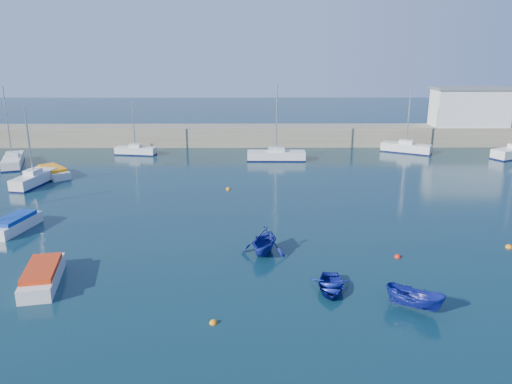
{
  "coord_description": "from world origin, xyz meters",
  "views": [
    {
      "loc": [
        0.07,
        -22.72,
        13.48
      ],
      "look_at": [
        0.36,
        17.29,
        1.6
      ],
      "focal_mm": 35.0,
      "sensor_mm": 36.0,
      "label": 1
    }
  ],
  "objects_px": {
    "motorboat_0": "(42,275)",
    "dinghy_right": "(414,299)",
    "sailboat_7": "(406,148)",
    "motorboat_1": "(15,224)",
    "sailboat_3": "(34,179)",
    "dinghy_center": "(330,286)",
    "sailboat_5": "(135,150)",
    "dinghy_left": "(264,241)",
    "sailboat_6": "(276,155)",
    "motorboat_2": "(53,172)",
    "harbor_office": "(470,108)",
    "sailboat_4": "(13,160)"
  },
  "relations": [
    {
      "from": "motorboat_1",
      "to": "sailboat_7",
      "type": "bearing_deg",
      "value": 48.19
    },
    {
      "from": "sailboat_6",
      "to": "sailboat_4",
      "type": "bearing_deg",
      "value": 95.47
    },
    {
      "from": "motorboat_0",
      "to": "dinghy_left",
      "type": "distance_m",
      "value": 13.75
    },
    {
      "from": "motorboat_0",
      "to": "dinghy_left",
      "type": "relative_size",
      "value": 1.52
    },
    {
      "from": "motorboat_0",
      "to": "dinghy_right",
      "type": "xyz_separation_m",
      "value": [
        20.81,
        -3.08,
        0.07
      ]
    },
    {
      "from": "sailboat_3",
      "to": "dinghy_left",
      "type": "xyz_separation_m",
      "value": [
        22.52,
        -17.1,
        0.29
      ]
    },
    {
      "from": "sailboat_5",
      "to": "motorboat_1",
      "type": "height_order",
      "value": "sailboat_5"
    },
    {
      "from": "sailboat_4",
      "to": "dinghy_left",
      "type": "height_order",
      "value": "sailboat_4"
    },
    {
      "from": "sailboat_5",
      "to": "motorboat_0",
      "type": "distance_m",
      "value": 35.74
    },
    {
      "from": "dinghy_center",
      "to": "sailboat_3",
      "type": "bearing_deg",
      "value": 146.52
    },
    {
      "from": "motorboat_2",
      "to": "sailboat_7",
      "type": "bearing_deg",
      "value": -25.96
    },
    {
      "from": "motorboat_1",
      "to": "dinghy_center",
      "type": "bearing_deg",
      "value": -12.12
    },
    {
      "from": "sailboat_6",
      "to": "sailboat_7",
      "type": "relative_size",
      "value": 1.1
    },
    {
      "from": "sailboat_7",
      "to": "dinghy_right",
      "type": "bearing_deg",
      "value": -166.77
    },
    {
      "from": "motorboat_1",
      "to": "dinghy_left",
      "type": "distance_m",
      "value": 19.21
    },
    {
      "from": "dinghy_center",
      "to": "sailboat_5",
      "type": "bearing_deg",
      "value": 124.86
    },
    {
      "from": "sailboat_7",
      "to": "dinghy_left",
      "type": "distance_m",
      "value": 37.64
    },
    {
      "from": "dinghy_right",
      "to": "sailboat_7",
      "type": "bearing_deg",
      "value": 18.54
    },
    {
      "from": "motorboat_2",
      "to": "motorboat_0",
      "type": "bearing_deg",
      "value": -112.33
    },
    {
      "from": "sailboat_6",
      "to": "dinghy_left",
      "type": "height_order",
      "value": "sailboat_6"
    },
    {
      "from": "sailboat_7",
      "to": "sailboat_5",
      "type": "bearing_deg",
      "value": 120.94
    },
    {
      "from": "motorboat_2",
      "to": "dinghy_right",
      "type": "distance_m",
      "value": 40.81
    },
    {
      "from": "sailboat_3",
      "to": "dinghy_left",
      "type": "distance_m",
      "value": 28.28
    },
    {
      "from": "sailboat_3",
      "to": "dinghy_left",
      "type": "bearing_deg",
      "value": -26.11
    },
    {
      "from": "motorboat_1",
      "to": "dinghy_center",
      "type": "height_order",
      "value": "motorboat_1"
    },
    {
      "from": "sailboat_3",
      "to": "motorboat_0",
      "type": "relative_size",
      "value": 1.45
    },
    {
      "from": "motorboat_2",
      "to": "dinghy_right",
      "type": "relative_size",
      "value": 1.59
    },
    {
      "from": "sailboat_7",
      "to": "dinghy_right",
      "type": "distance_m",
      "value": 41.4
    },
    {
      "from": "sailboat_7",
      "to": "motorboat_1",
      "type": "distance_m",
      "value": 46.96
    },
    {
      "from": "sailboat_7",
      "to": "motorboat_0",
      "type": "distance_m",
      "value": 48.82
    },
    {
      "from": "sailboat_3",
      "to": "dinghy_right",
      "type": "xyz_separation_m",
      "value": [
        30.27,
        -24.49,
        -0.03
      ]
    },
    {
      "from": "motorboat_0",
      "to": "dinghy_center",
      "type": "relative_size",
      "value": 1.69
    },
    {
      "from": "sailboat_6",
      "to": "harbor_office",
      "type": "bearing_deg",
      "value": -69.24
    },
    {
      "from": "sailboat_3",
      "to": "motorboat_1",
      "type": "bearing_deg",
      "value": -61.86
    },
    {
      "from": "motorboat_1",
      "to": "dinghy_left",
      "type": "height_order",
      "value": "dinghy_left"
    },
    {
      "from": "sailboat_6",
      "to": "motorboat_1",
      "type": "distance_m",
      "value": 31.4
    },
    {
      "from": "sailboat_3",
      "to": "sailboat_7",
      "type": "distance_m",
      "value": 44.36
    },
    {
      "from": "dinghy_left",
      "to": "motorboat_1",
      "type": "bearing_deg",
      "value": -176.56
    },
    {
      "from": "motorboat_2",
      "to": "dinghy_center",
      "type": "distance_m",
      "value": 36.44
    },
    {
      "from": "harbor_office",
      "to": "sailboat_3",
      "type": "relative_size",
      "value": 1.3
    },
    {
      "from": "sailboat_3",
      "to": "dinghy_center",
      "type": "height_order",
      "value": "sailboat_3"
    },
    {
      "from": "harbor_office",
      "to": "dinghy_left",
      "type": "height_order",
      "value": "harbor_office"
    },
    {
      "from": "sailboat_3",
      "to": "dinghy_right",
      "type": "relative_size",
      "value": 2.46
    },
    {
      "from": "sailboat_5",
      "to": "sailboat_6",
      "type": "xyz_separation_m",
      "value": [
        17.73,
        -3.26,
        0.06
      ]
    },
    {
      "from": "sailboat_5",
      "to": "motorboat_1",
      "type": "distance_m",
      "value": 26.98
    },
    {
      "from": "sailboat_7",
      "to": "dinghy_left",
      "type": "height_order",
      "value": "sailboat_7"
    },
    {
      "from": "sailboat_4",
      "to": "dinghy_center",
      "type": "height_order",
      "value": "sailboat_4"
    },
    {
      "from": "motorboat_2",
      "to": "harbor_office",
      "type": "bearing_deg",
      "value": -23.38
    },
    {
      "from": "sailboat_7",
      "to": "sailboat_4",
      "type": "bearing_deg",
      "value": 127.27
    },
    {
      "from": "sailboat_7",
      "to": "motorboat_1",
      "type": "relative_size",
      "value": 1.74
    }
  ]
}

